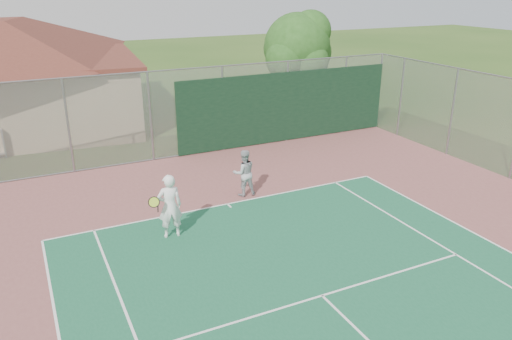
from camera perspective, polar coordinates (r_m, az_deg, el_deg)
The scene contains 5 objects.
back_fence at distance 20.58m, azimuth -3.49°, elevation 6.75°, with size 20.08×0.11×3.53m.
side_fence_right at distance 21.44m, azimuth 21.51°, elevation 6.13°, with size 0.08×9.00×3.50m.
tree at distance 25.34m, azimuth 4.90°, elevation 13.67°, with size 3.85×3.65×5.37m.
player_white_front at distance 13.77m, azimuth -9.84°, elevation -4.15°, with size 1.02×0.66×1.83m.
player_grey_back at distance 16.26m, azimuth -1.38°, elevation -0.39°, with size 0.82×0.68×1.56m.
Camera 1 is at (-5.49, -1.48, 6.66)m, focal length 35.00 mm.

